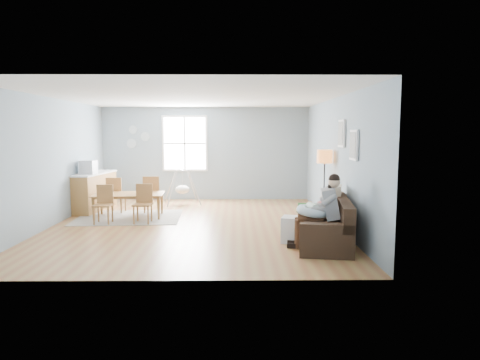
{
  "coord_description": "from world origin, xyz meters",
  "views": [
    {
      "loc": [
        0.88,
        -9.03,
        1.97
      ],
      "look_at": [
        0.97,
        -0.33,
        1.0
      ],
      "focal_mm": 32.0,
      "sensor_mm": 36.0,
      "label": 1
    }
  ],
  "objects_px": {
    "toddler": "(323,204)",
    "chair_nw": "(115,193)",
    "storage_cube": "(293,230)",
    "chair_se": "(143,201)",
    "chair_ne": "(151,192)",
    "floor_lamp": "(325,163)",
    "dining_table": "(129,206)",
    "chair_sw": "(104,202)",
    "monitor": "(88,167)",
    "sofa": "(327,228)",
    "baby_swing": "(182,189)",
    "father": "(321,208)",
    "counter": "(95,191)"
  },
  "relations": [
    {
      "from": "counter",
      "to": "monitor",
      "type": "relative_size",
      "value": 4.71
    },
    {
      "from": "storage_cube",
      "to": "chair_nw",
      "type": "xyz_separation_m",
      "value": [
        -3.98,
        2.84,
        0.27
      ]
    },
    {
      "from": "sofa",
      "to": "monitor",
      "type": "distance_m",
      "value": 6.09
    },
    {
      "from": "toddler",
      "to": "chair_sw",
      "type": "relative_size",
      "value": 0.95
    },
    {
      "from": "floor_lamp",
      "to": "counter",
      "type": "relative_size",
      "value": 0.9
    },
    {
      "from": "father",
      "to": "chair_se",
      "type": "xyz_separation_m",
      "value": [
        -3.48,
        2.08,
        -0.21
      ]
    },
    {
      "from": "dining_table",
      "to": "monitor",
      "type": "distance_m",
      "value": 1.54
    },
    {
      "from": "chair_sw",
      "to": "chair_ne",
      "type": "height_order",
      "value": "chair_ne"
    },
    {
      "from": "dining_table",
      "to": "monitor",
      "type": "relative_size",
      "value": 4.24
    },
    {
      "from": "chair_nw",
      "to": "chair_ne",
      "type": "distance_m",
      "value": 0.87
    },
    {
      "from": "toddler",
      "to": "chair_se",
      "type": "relative_size",
      "value": 0.94
    },
    {
      "from": "dining_table",
      "to": "father",
      "type": "bearing_deg",
      "value": -37.87
    },
    {
      "from": "storage_cube",
      "to": "monitor",
      "type": "bearing_deg",
      "value": 147.95
    },
    {
      "from": "storage_cube",
      "to": "chair_se",
      "type": "relative_size",
      "value": 0.6
    },
    {
      "from": "storage_cube",
      "to": "dining_table",
      "type": "height_order",
      "value": "dining_table"
    },
    {
      "from": "chair_ne",
      "to": "counter",
      "type": "height_order",
      "value": "counter"
    },
    {
      "from": "floor_lamp",
      "to": "counter",
      "type": "height_order",
      "value": "floor_lamp"
    },
    {
      "from": "father",
      "to": "chair_nw",
      "type": "bearing_deg",
      "value": 143.98
    },
    {
      "from": "chair_nw",
      "to": "monitor",
      "type": "relative_size",
      "value": 2.36
    },
    {
      "from": "counter",
      "to": "baby_swing",
      "type": "distance_m",
      "value": 2.3
    },
    {
      "from": "storage_cube",
      "to": "chair_sw",
      "type": "bearing_deg",
      "value": 156.79
    },
    {
      "from": "counter",
      "to": "baby_swing",
      "type": "height_order",
      "value": "counter"
    },
    {
      "from": "chair_se",
      "to": "chair_ne",
      "type": "xyz_separation_m",
      "value": [
        -0.05,
        1.16,
        0.04
      ]
    },
    {
      "from": "floor_lamp",
      "to": "chair_se",
      "type": "distance_m",
      "value": 4.03
    },
    {
      "from": "sofa",
      "to": "chair_ne",
      "type": "bearing_deg",
      "value": 141.19
    },
    {
      "from": "chair_se",
      "to": "storage_cube",
      "type": "bearing_deg",
      "value": -29.34
    },
    {
      "from": "sofa",
      "to": "chair_nw",
      "type": "height_order",
      "value": "chair_nw"
    },
    {
      "from": "father",
      "to": "dining_table",
      "type": "xyz_separation_m",
      "value": [
        -3.94,
        2.64,
        -0.4
      ]
    },
    {
      "from": "baby_swing",
      "to": "chair_sw",
      "type": "bearing_deg",
      "value": -119.63
    },
    {
      "from": "father",
      "to": "toddler",
      "type": "relative_size",
      "value": 1.6
    },
    {
      "from": "storage_cube",
      "to": "dining_table",
      "type": "bearing_deg",
      "value": 147.04
    },
    {
      "from": "dining_table",
      "to": "chair_sw",
      "type": "distance_m",
      "value": 0.74
    },
    {
      "from": "dining_table",
      "to": "baby_swing",
      "type": "bearing_deg",
      "value": 57.38
    },
    {
      "from": "sofa",
      "to": "toddler",
      "type": "distance_m",
      "value": 0.44
    },
    {
      "from": "floor_lamp",
      "to": "chair_ne",
      "type": "height_order",
      "value": "floor_lamp"
    },
    {
      "from": "chair_se",
      "to": "baby_swing",
      "type": "height_order",
      "value": "baby_swing"
    },
    {
      "from": "counter",
      "to": "chair_ne",
      "type": "bearing_deg",
      "value": -13.27
    },
    {
      "from": "sofa",
      "to": "floor_lamp",
      "type": "distance_m",
      "value": 2.05
    },
    {
      "from": "toddler",
      "to": "counter",
      "type": "bearing_deg",
      "value": 148.71
    },
    {
      "from": "sofa",
      "to": "chair_sw",
      "type": "xyz_separation_m",
      "value": [
        -4.5,
        1.77,
        0.18
      ]
    },
    {
      "from": "toddler",
      "to": "counter",
      "type": "height_order",
      "value": "toddler"
    },
    {
      "from": "toddler",
      "to": "chair_nw",
      "type": "distance_m",
      "value": 5.29
    },
    {
      "from": "chair_ne",
      "to": "storage_cube",
      "type": "bearing_deg",
      "value": -42.77
    },
    {
      "from": "chair_ne",
      "to": "floor_lamp",
      "type": "bearing_deg",
      "value": -17.18
    },
    {
      "from": "chair_se",
      "to": "chair_nw",
      "type": "distance_m",
      "value": 1.45
    },
    {
      "from": "father",
      "to": "baby_swing",
      "type": "height_order",
      "value": "father"
    },
    {
      "from": "sofa",
      "to": "dining_table",
      "type": "xyz_separation_m",
      "value": [
        -4.11,
        2.38,
        -0.01
      ]
    },
    {
      "from": "sofa",
      "to": "chair_ne",
      "type": "height_order",
      "value": "chair_ne"
    },
    {
      "from": "toddler",
      "to": "floor_lamp",
      "type": "bearing_deg",
      "value": 77.67
    },
    {
      "from": "chair_sw",
      "to": "counter",
      "type": "relative_size",
      "value": 0.47
    }
  ]
}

